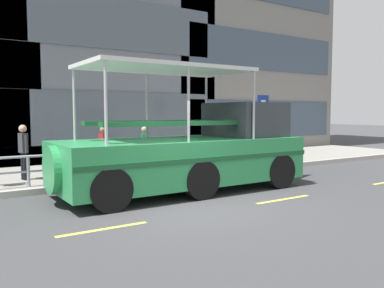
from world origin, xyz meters
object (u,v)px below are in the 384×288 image
at_px(parking_sign, 262,117).
at_px(pedestrian_near_stern, 23,147).
at_px(duck_tour_boat, 197,151).
at_px(pedestrian_near_bow, 217,137).
at_px(pedestrian_mid_right, 103,145).
at_px(pedestrian_mid_left, 144,144).

relative_size(parking_sign, pedestrian_near_stern, 1.64).
xyz_separation_m(parking_sign, duck_tour_boat, (-4.95, -2.58, -0.94)).
bearing_deg(pedestrian_near_stern, parking_sign, -4.60).
relative_size(pedestrian_near_bow, pedestrian_near_stern, 1.05).
bearing_deg(pedestrian_near_bow, pedestrian_mid_right, 177.75).
xyz_separation_m(pedestrian_near_bow, pedestrian_mid_right, (-4.69, 0.18, -0.12)).
bearing_deg(duck_tour_boat, pedestrian_mid_right, 112.83).
height_order(duck_tour_boat, pedestrian_near_stern, duck_tour_boat).
relative_size(duck_tour_boat, pedestrian_mid_right, 5.61).
bearing_deg(pedestrian_near_bow, pedestrian_mid_left, -178.29).
relative_size(duck_tour_boat, pedestrian_near_stern, 5.23).
xyz_separation_m(parking_sign, pedestrian_near_bow, (-1.73, 0.75, -0.80)).
distance_m(parking_sign, pedestrian_mid_left, 5.13).
relative_size(pedestrian_mid_left, pedestrian_mid_right, 1.00).
distance_m(parking_sign, pedestrian_mid_right, 6.56).
height_order(parking_sign, duck_tour_boat, duck_tour_boat).
distance_m(pedestrian_mid_right, pedestrian_near_stern, 2.60).
height_order(pedestrian_mid_right, pedestrian_near_stern, pedestrian_near_stern).
distance_m(pedestrian_mid_left, pedestrian_mid_right, 1.45).
relative_size(parking_sign, pedestrian_mid_left, 1.77).
distance_m(duck_tour_boat, pedestrian_near_stern, 5.25).
xyz_separation_m(pedestrian_mid_right, pedestrian_near_stern, (-2.59, -0.21, 0.07)).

